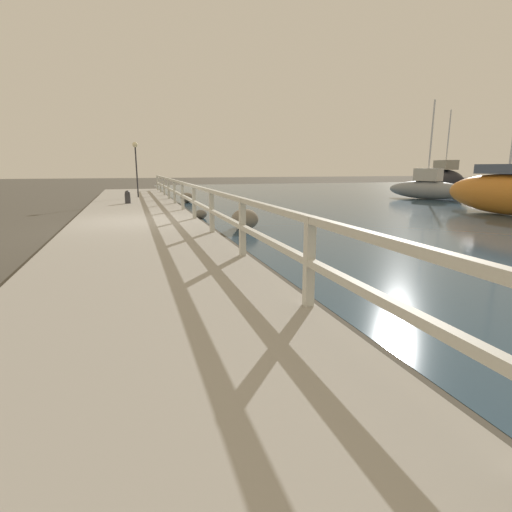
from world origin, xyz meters
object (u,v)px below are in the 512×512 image
object	(u,v)px
dock_lamp	(136,156)
sailboat_gray	(427,188)
mooring_bollard	(128,197)
sailboat_orange	(506,192)
sailboat_black	(444,179)

from	to	relation	value
dock_lamp	sailboat_gray	size ratio (longest dim) A/B	0.52
mooring_bollard	sailboat_orange	world-z (taller)	sailboat_orange
dock_lamp	mooring_bollard	bearing A→B (deg)	-97.70
mooring_bollard	sailboat_gray	distance (m)	15.99
dock_lamp	sailboat_gray	bearing A→B (deg)	-10.54
sailboat_gray	dock_lamp	bearing A→B (deg)	149.07
sailboat_gray	sailboat_black	bearing A→B (deg)	21.42
dock_lamp	sailboat_black	size ratio (longest dim) A/B	0.48
sailboat_orange	sailboat_black	bearing A→B (deg)	58.42
sailboat_orange	sailboat_black	world-z (taller)	sailboat_black
sailboat_gray	sailboat_orange	bearing A→B (deg)	-129.11
dock_lamp	sailboat_orange	world-z (taller)	sailboat_orange
mooring_bollard	sailboat_orange	xyz separation A→B (m)	(13.57, -6.25, 0.31)
dock_lamp	sailboat_orange	distance (m)	16.50
mooring_bollard	dock_lamp	xyz separation A→B (m)	(0.50, 3.71, 1.79)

